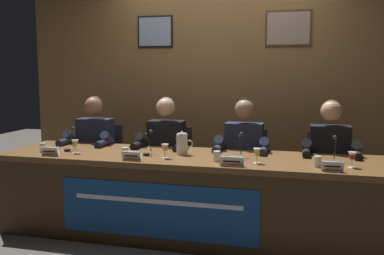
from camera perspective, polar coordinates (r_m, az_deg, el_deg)
The scene contains 28 objects.
ground_plane at distance 4.02m, azimuth 0.00°, elevation -13.93°, with size 12.00×12.00×0.00m, color #4C4742.
wall_back_panelled at distance 5.00m, azimuth 3.71°, elevation 5.54°, with size 4.67×0.14×2.60m.
conference_table at distance 3.76m, azimuth -0.49°, elevation -7.34°, with size 3.47×0.86×0.73m.
chair_far_left at distance 4.86m, azimuth -11.90°, elevation -5.14°, with size 0.44×0.45×0.88m.
panelist_far_left at distance 4.63m, azimuth -13.08°, elevation -2.31°, with size 0.51×0.48×1.21m.
nameplate_far_left at distance 4.01m, azimuth -18.24°, elevation -2.98°, with size 0.17×0.06×0.08m.
juice_glass_far_left at distance 4.05m, azimuth -15.19°, elevation -2.12°, with size 0.06×0.06×0.12m.
water_cup_far_left at distance 4.20m, azimuth -19.09°, elevation -2.58°, with size 0.06×0.06×0.08m.
microphone_far_left at distance 4.21m, azimuth -15.90°, elevation -1.95°, with size 0.06×0.17×0.22m.
chair_center_left at distance 4.56m, azimuth -2.91°, elevation -5.79°, with size 0.44×0.45×0.88m.
panelist_center_left at distance 4.32m, azimuth -3.72°, elevation -2.81°, with size 0.51×0.48×1.21m.
nameplate_center_left at distance 3.64m, azimuth -7.96°, elevation -3.69°, with size 0.17×0.06×0.08m.
juice_glass_center_left at distance 3.69m, azimuth -3.59°, elevation -2.78°, with size 0.06×0.06×0.12m.
water_cup_center_left at distance 3.79m, azimuth -8.86°, elevation -3.31°, with size 0.06×0.06×0.08m.
microphone_center_left at distance 3.86m, azimuth -5.84°, elevation -2.53°, with size 0.06×0.17×0.22m.
chair_center_right at distance 4.40m, azimuth 7.06°, elevation -6.34°, with size 0.44×0.45×0.88m.
panelist_center_right at distance 4.15m, azimuth 6.76°, elevation -3.28°, with size 0.51×0.48×1.21m.
nameplate_center_right at distance 3.40m, azimuth 5.32°, elevation -4.43°, with size 0.19×0.06×0.08m.
juice_glass_center_right at distance 3.52m, azimuth 8.58°, elevation -3.34°, with size 0.06×0.06×0.12m.
water_cup_center_right at distance 3.58m, azimuth 3.31°, elevation -3.87°, with size 0.06×0.06×0.08m.
microphone_center_right at distance 3.70m, azimuth 6.34°, elevation -2.96°, with size 0.06×0.17×0.22m.
chair_far_right at distance 4.37m, azimuth 17.49°, elevation -6.71°, with size 0.44×0.45×0.88m.
panelist_far_right at distance 4.12m, azimuth 17.77°, elevation -3.65°, with size 0.51×0.48×1.21m.
nameplate_far_right at distance 3.38m, azimuth 18.08°, elevation -4.86°, with size 0.16×0.06×0.08m.
juice_glass_far_right at distance 3.54m, azimuth 20.42°, elevation -3.64°, with size 0.06×0.06×0.12m.
water_cup_far_right at distance 3.50m, azimuth 16.26°, elevation -4.42°, with size 0.06×0.06×0.08m.
microphone_far_right at distance 3.67m, azimuth 18.39°, elevation -3.36°, with size 0.06×0.17×0.22m.
water_pitcher_central at distance 3.86m, azimuth -1.31°, elevation -2.18°, with size 0.15×0.10×0.21m.
Camera 1 is at (0.94, -3.63, 1.46)m, focal length 40.33 mm.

